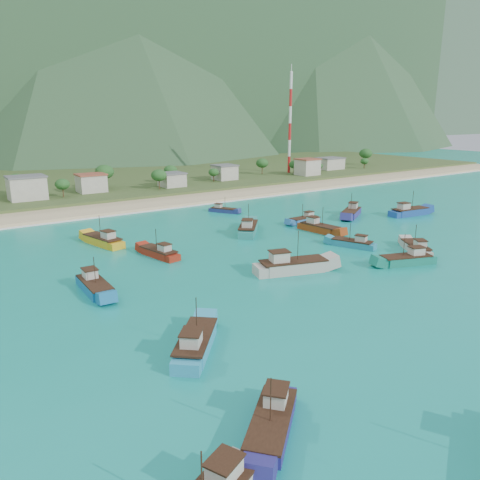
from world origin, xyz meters
TOP-DOWN VIEW (x-y plane):
  - ground at (0.00, 0.00)m, footprint 600.00×600.00m
  - beach at (0.00, 79.00)m, footprint 400.00×18.00m
  - land at (0.00, 140.00)m, footprint 400.00×110.00m
  - surf_line at (0.00, 69.50)m, footprint 400.00×2.50m
  - village at (6.86, 102.24)m, footprint 214.10×26.99m
  - vegetation at (7.86, 104.31)m, footprint 277.03×25.28m
  - radio_tower at (81.87, 108.00)m, footprint 1.20×1.20m
  - boat_1 at (14.52, -5.24)m, footprint 11.23×6.63m
  - boat_3 at (52.91, 22.11)m, footprint 12.75×5.28m
  - boat_5 at (-36.62, -28.72)m, footprint 10.09×9.36m
  - boat_6 at (12.30, 55.53)m, footprint 6.19×8.36m
  - boat_7 at (18.75, 22.64)m, footprint 4.52×11.45m
  - boat_9 at (15.26, 8.80)m, footprint 6.26×9.78m
  - boat_10 at (22.51, 32.11)m, footprint 9.35×3.20m
  - boat_12 at (-28.09, 40.70)m, footprint 6.00×12.06m
  - boat_14 at (3.92, 31.39)m, footprint 10.96×11.80m
  - boat_15 at (23.11, -1.16)m, footprint 8.00×10.17m
  - boat_17 at (-38.57, 14.26)m, footprint 3.44×10.95m
  - boat_19 at (-21.88, 25.83)m, footprint 4.86×10.44m
  - boat_22 at (38.55, 30.46)m, footprint 11.94×9.10m
  - boat_24 at (-34.87, -11.89)m, footprint 10.25×11.01m
  - boat_26 at (-6.39, 3.55)m, footprint 14.06×7.75m

SIDE VIEW (x-z plane):
  - ground at x=0.00m, z-range 0.00..0.00m
  - beach at x=0.00m, z-range -0.60..0.60m
  - land at x=0.00m, z-range -1.20..1.20m
  - surf_line at x=0.00m, z-range -0.04..0.04m
  - boat_6 at x=12.30m, z-range -1.94..2.92m
  - boat_10 at x=22.51m, z-range -2.13..3.32m
  - boat_9 at x=15.26m, z-range -2.17..3.41m
  - boat_19 at x=-21.88m, z-range -2.28..3.66m
  - boat_15 at x=23.11m, z-range -2.30..3.70m
  - boat_5 at x=-36.62m, z-range -2.39..3.90m
  - boat_1 at x=14.52m, z-range -2.42..3.95m
  - boat_17 at x=-38.57m, z-range -2.44..3.99m
  - boat_7 at x=18.75m, z-range -2.49..4.10m
  - boat_12 at x=-28.09m, z-range -2.57..4.28m
  - boat_24 at x=-34.87m, z-range -2.58..4.29m
  - boat_22 at x=38.55m, z-range -2.62..4.38m
  - boat_3 at x=52.91m, z-range -2.72..4.59m
  - boat_14 at x=3.92m, z-range -2.73..4.62m
  - boat_26 at x=-6.39m, z-range -2.93..5.04m
  - village at x=6.86m, z-range 1.17..8.13m
  - vegetation at x=7.86m, z-range 0.72..9.55m
  - radio_tower at x=81.87m, z-range 1.60..45.62m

